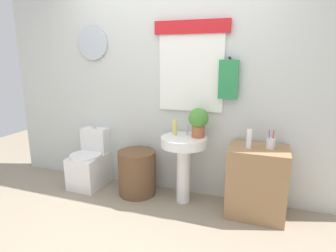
{
  "coord_description": "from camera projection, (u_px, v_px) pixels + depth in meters",
  "views": [
    {
      "loc": [
        1.09,
        -1.96,
        1.58
      ],
      "look_at": [
        0.08,
        0.8,
        0.87
      ],
      "focal_mm": 30.5,
      "sensor_mm": 36.0,
      "label": 1
    }
  ],
  "objects": [
    {
      "name": "soap_bottle",
      "position": [
        175.0,
        127.0,
        3.1
      ],
      "size": [
        0.05,
        0.05,
        0.17
      ],
      "primitive_type": "cylinder",
      "color": "#DBD166",
      "rests_on": "pedestal_sink"
    },
    {
      "name": "faucet",
      "position": [
        187.0,
        130.0,
        3.14
      ],
      "size": [
        0.03,
        0.03,
        0.1
      ],
      "primitive_type": "cylinder",
      "color": "silver",
      "rests_on": "pedestal_sink"
    },
    {
      "name": "potted_plant",
      "position": [
        198.0,
        121.0,
        3.01
      ],
      "size": [
        0.21,
        0.21,
        0.31
      ],
      "color": "#AD5B38",
      "rests_on": "pedestal_sink"
    },
    {
      "name": "toothbrush_cup",
      "position": [
        271.0,
        143.0,
        2.76
      ],
      "size": [
        0.08,
        0.08,
        0.19
      ],
      "color": "silver",
      "rests_on": "wooden_cabinet"
    },
    {
      "name": "laundry_hamper",
      "position": [
        137.0,
        173.0,
        3.34
      ],
      "size": [
        0.44,
        0.44,
        0.52
      ],
      "primitive_type": "cylinder",
      "color": "brown",
      "rests_on": "ground_plane"
    },
    {
      "name": "pedestal_sink",
      "position": [
        184.0,
        154.0,
        3.08
      ],
      "size": [
        0.49,
        0.49,
        0.75
      ],
      "color": "white",
      "rests_on": "ground_plane"
    },
    {
      "name": "lotion_bottle",
      "position": [
        249.0,
        139.0,
        2.76
      ],
      "size": [
        0.05,
        0.05,
        0.19
      ],
      "primitive_type": "cylinder",
      "color": "white",
      "rests_on": "wooden_cabinet"
    },
    {
      "name": "ground_plane",
      "position": [
        129.0,
        241.0,
        2.52
      ],
      "size": [
        8.0,
        8.0,
        0.0
      ],
      "primitive_type": "plane",
      "color": "gray"
    },
    {
      "name": "back_wall",
      "position": [
        172.0,
        82.0,
        3.26
      ],
      "size": [
        4.4,
        0.18,
        2.6
      ],
      "color": "silver",
      "rests_on": "ground_plane"
    },
    {
      "name": "toilet",
      "position": [
        91.0,
        163.0,
        3.59
      ],
      "size": [
        0.38,
        0.51,
        0.72
      ],
      "color": "white",
      "rests_on": "ground_plane"
    },
    {
      "name": "wooden_cabinet",
      "position": [
        257.0,
        182.0,
        2.87
      ],
      "size": [
        0.57,
        0.44,
        0.71
      ],
      "primitive_type": "cube",
      "color": "#9E754C",
      "rests_on": "ground_plane"
    }
  ]
}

